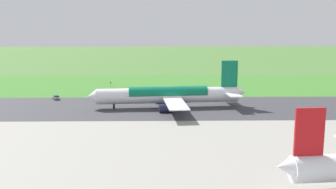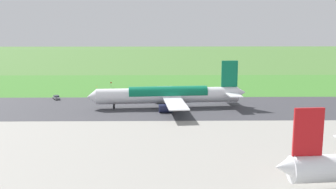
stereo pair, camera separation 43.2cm
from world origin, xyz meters
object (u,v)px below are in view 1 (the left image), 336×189
at_px(airliner_main, 169,95).
at_px(traffic_cone_orange, 96,87).
at_px(service_car_followme, 56,97).
at_px(no_stopping_sign, 111,84).

xyz_separation_m(airliner_main, traffic_cone_orange, (32.02, -44.85, -4.08)).
relative_size(service_car_followme, traffic_cone_orange, 8.26).
distance_m(service_car_followme, no_stopping_sign, 34.21).
bearing_deg(traffic_cone_orange, no_stopping_sign, -178.51).
height_order(airliner_main, service_car_followme, airliner_main).
height_order(no_stopping_sign, traffic_cone_orange, no_stopping_sign).
bearing_deg(no_stopping_sign, service_car_followme, 60.67).
height_order(service_car_followme, traffic_cone_orange, service_car_followme).
relative_size(no_stopping_sign, traffic_cone_orange, 4.32).
bearing_deg(service_car_followme, no_stopping_sign, -119.33).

